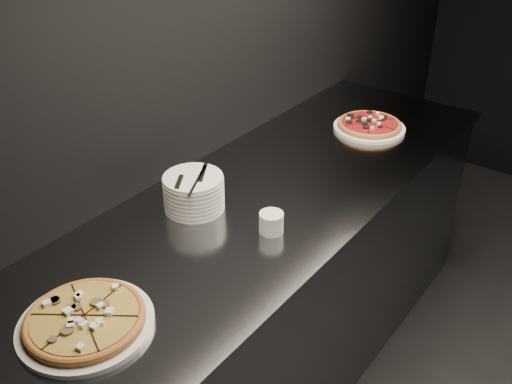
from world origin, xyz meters
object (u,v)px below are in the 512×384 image
Objects in this scene: counter at (261,297)px; pizza_mushroom at (85,321)px; plate_stack at (194,192)px; cutlery at (191,179)px; ramekin at (271,222)px; pizza_tomato at (369,125)px.

pizza_mushroom is at bearing -88.82° from counter.
plate_stack is 0.97× the size of cutlery.
cutlery is (-0.15, 0.58, 0.10)m from pizza_mushroom.
ramekin reaches higher than counter.
plate_stack is 2.58× the size of ramekin.
plate_stack reaches higher than pizza_mushroom.
pizza_tomato is 0.95m from plate_stack.
pizza_mushroom is 5.22× the size of ramekin.
plate_stack is at bearing 105.40° from pizza_mushroom.
pizza_tomato is at bearing 46.98° from cutlery.
cutlery is at bearing -168.59° from ramekin.
pizza_mushroom reaches higher than pizza_tomato.
ramekin reaches higher than pizza_mushroom.
plate_stack is at bearing -171.85° from ramekin.
counter is at bearing 134.62° from ramekin.
pizza_mushroom is at bearing -101.63° from ramekin.
pizza_mushroom is at bearing -74.60° from plate_stack.
cutlery is at bearing 105.04° from pizza_mushroom.
pizza_mushroom is 1.96× the size of cutlery.
plate_stack is (-0.16, 0.59, 0.04)m from pizza_mushroom.
plate_stack is at bearing -127.62° from counter.
plate_stack is (-0.18, -0.93, 0.04)m from pizza_tomato.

